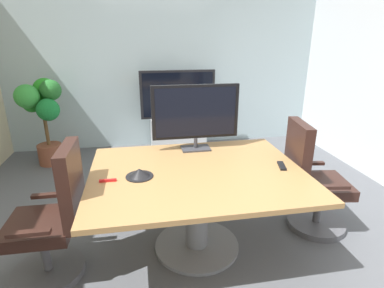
# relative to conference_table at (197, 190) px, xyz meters

# --- Properties ---
(ground_plane) EXTENTS (7.18, 7.18, 0.00)m
(ground_plane) POSITION_rel_conference_table_xyz_m (0.03, -0.17, -0.58)
(ground_plane) COLOR #515459
(wall_back_glass_partition) EXTENTS (5.20, 0.10, 2.66)m
(wall_back_glass_partition) POSITION_rel_conference_table_xyz_m (0.03, 2.92, 0.75)
(wall_back_glass_partition) COLOR #9EB2B7
(wall_back_glass_partition) RESTS_ON ground
(conference_table) EXTENTS (1.77, 1.38, 0.76)m
(conference_table) POSITION_rel_conference_table_xyz_m (0.00, 0.00, 0.00)
(conference_table) COLOR olive
(conference_table) RESTS_ON ground
(office_chair_left) EXTENTS (0.60, 0.57, 1.09)m
(office_chair_left) POSITION_rel_conference_table_xyz_m (-1.15, -0.13, -0.12)
(office_chair_left) COLOR #4C4C51
(office_chair_left) RESTS_ON ground
(office_chair_right) EXTENTS (0.63, 0.61, 1.09)m
(office_chair_right) POSITION_rel_conference_table_xyz_m (1.15, 0.11, -0.12)
(office_chair_right) COLOR #4C4C51
(office_chair_right) RESTS_ON ground
(tv_monitor) EXTENTS (0.84, 0.18, 0.64)m
(tv_monitor) POSITION_rel_conference_table_xyz_m (0.08, 0.52, 0.54)
(tv_monitor) COLOR #333338
(tv_monitor) RESTS_ON conference_table
(wall_display_unit) EXTENTS (1.20, 0.36, 1.31)m
(wall_display_unit) POSITION_rel_conference_table_xyz_m (0.18, 2.57, -0.13)
(wall_display_unit) COLOR #B7BABC
(wall_display_unit) RESTS_ON ground
(potted_plant) EXTENTS (0.59, 0.61, 1.26)m
(potted_plant) POSITION_rel_conference_table_xyz_m (-1.79, 2.25, 0.27)
(potted_plant) COLOR brown
(potted_plant) RESTS_ON ground
(conference_phone) EXTENTS (0.22, 0.22, 0.07)m
(conference_phone) POSITION_rel_conference_table_xyz_m (-0.48, -0.03, 0.21)
(conference_phone) COLOR black
(conference_phone) RESTS_ON conference_table
(remote_control) EXTENTS (0.09, 0.18, 0.02)m
(remote_control) POSITION_rel_conference_table_xyz_m (0.73, -0.05, 0.19)
(remote_control) COLOR black
(remote_control) RESTS_ON conference_table
(whiteboard_marker) EXTENTS (0.13, 0.02, 0.02)m
(whiteboard_marker) POSITION_rel_conference_table_xyz_m (-0.72, -0.07, 0.19)
(whiteboard_marker) COLOR red
(whiteboard_marker) RESTS_ON conference_table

